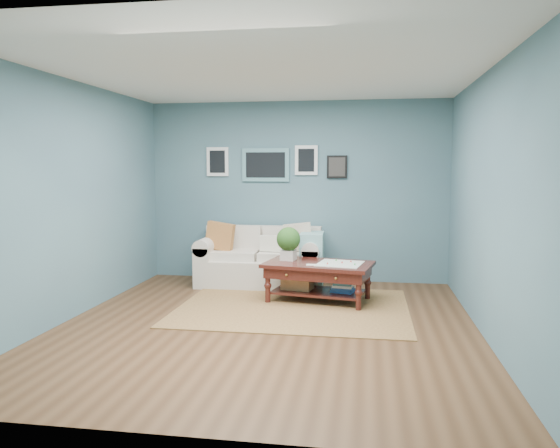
# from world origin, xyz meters

# --- Properties ---
(room_shell) EXTENTS (5.00, 5.02, 2.70)m
(room_shell) POSITION_xyz_m (-0.01, 0.06, 1.36)
(room_shell) COLOR brown
(room_shell) RESTS_ON ground
(area_rug) EXTENTS (2.78, 2.23, 0.01)m
(area_rug) POSITION_xyz_m (0.18, 0.80, 0.01)
(area_rug) COLOR brown
(area_rug) RESTS_ON ground
(loveseat) EXTENTS (1.83, 0.83, 0.94)m
(loveseat) POSITION_xyz_m (-0.39, 2.02, 0.38)
(loveseat) COLOR beige
(loveseat) RESTS_ON ground
(coffee_table) EXTENTS (1.46, 1.01, 0.94)m
(coffee_table) POSITION_xyz_m (0.39, 1.19, 0.42)
(coffee_table) COLOR #37130F
(coffee_table) RESTS_ON ground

